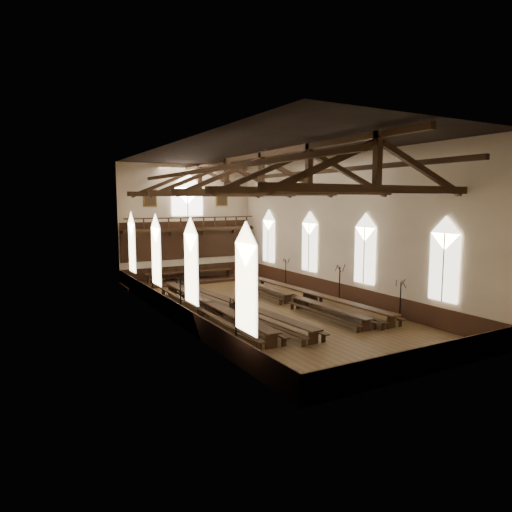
{
  "coord_description": "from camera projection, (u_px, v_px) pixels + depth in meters",
  "views": [
    {
      "loc": [
        -14.35,
        -24.85,
        6.9
      ],
      "look_at": [
        0.45,
        1.5,
        3.22
      ],
      "focal_mm": 32.0,
      "sensor_mm": 36.0,
      "label": 1
    }
  ],
  "objects": [
    {
      "name": "ground",
      "position": [
        261.0,
        308.0,
        29.32
      ],
      "size": [
        26.0,
        26.0,
        0.0
      ],
      "primitive_type": "plane",
      "color": "brown",
      "rests_on": "ground"
    },
    {
      "name": "room_walls",
      "position": [
        261.0,
        208.0,
        28.54
      ],
      "size": [
        26.0,
        26.0,
        26.0
      ],
      "color": "beige",
      "rests_on": "ground"
    },
    {
      "name": "wainscot_band",
      "position": [
        261.0,
        299.0,
        29.25
      ],
      "size": [
        12.0,
        26.0,
        1.2
      ],
      "color": "#381C10",
      "rests_on": "ground"
    },
    {
      "name": "side_windows",
      "position": [
        261.0,
        251.0,
        28.87
      ],
      "size": [
        11.85,
        19.8,
        4.5
      ],
      "color": "white",
      "rests_on": "room_walls"
    },
    {
      "name": "end_window",
      "position": [
        187.0,
        197.0,
        39.61
      ],
      "size": [
        2.8,
        0.12,
        3.8
      ],
      "color": "white",
      "rests_on": "room_walls"
    },
    {
      "name": "minstrels_gallery",
      "position": [
        189.0,
        235.0,
        39.8
      ],
      "size": [
        11.8,
        1.24,
        3.7
      ],
      "color": "#351D10",
      "rests_on": "room_walls"
    },
    {
      "name": "portraits",
      "position": [
        187.0,
        198.0,
        39.62
      ],
      "size": [
        7.75,
        0.09,
        1.45
      ],
      "color": "brown",
      "rests_on": "room_walls"
    },
    {
      "name": "roof_trusses",
      "position": [
        261.0,
        179.0,
        28.32
      ],
      "size": [
        11.7,
        25.7,
        2.8
      ],
      "color": "#351D10",
      "rests_on": "room_walls"
    },
    {
      "name": "refectory_row_a",
      "position": [
        211.0,
        305.0,
        27.55
      ],
      "size": [
        1.71,
        15.05,
        0.82
      ],
      "color": "#351D10",
      "rests_on": "ground"
    },
    {
      "name": "refectory_row_b",
      "position": [
        238.0,
        306.0,
        27.63
      ],
      "size": [
        2.1,
        14.56,
        0.76
      ],
      "color": "#351D10",
      "rests_on": "ground"
    },
    {
      "name": "refectory_row_c",
      "position": [
        294.0,
        298.0,
        29.92
      ],
      "size": [
        1.54,
        14.05,
        0.71
      ],
      "color": "#351D10",
      "rests_on": "ground"
    },
    {
      "name": "refectory_row_d",
      "position": [
        310.0,
        295.0,
        30.67
      ],
      "size": [
        1.9,
        14.87,
        0.79
      ],
      "color": "#351D10",
      "rests_on": "ground"
    },
    {
      "name": "dais",
      "position": [
        190.0,
        281.0,
        38.95
      ],
      "size": [
        11.4,
        3.08,
        0.21
      ],
      "primitive_type": "cube",
      "color": "#381C10",
      "rests_on": "ground"
    },
    {
      "name": "high_table",
      "position": [
        190.0,
        272.0,
        38.86
      ],
      "size": [
        7.61,
        1.48,
        0.71
      ],
      "color": "#351D10",
      "rests_on": "dais"
    },
    {
      "name": "high_chairs",
      "position": [
        187.0,
        272.0,
        39.51
      ],
      "size": [
        4.98,
        0.48,
        1.04
      ],
      "color": "#351D10",
      "rests_on": "dais"
    },
    {
      "name": "candelabrum_left_near",
      "position": [
        236.0,
        339.0,
        20.14
      ],
      "size": [
        0.71,
        0.82,
        2.68
      ],
      "color": "black",
      "rests_on": "ground"
    },
    {
      "name": "candelabrum_left_mid",
      "position": [
        181.0,
        307.0,
        26.23
      ],
      "size": [
        0.75,
        0.79,
        2.62
      ],
      "color": "black",
      "rests_on": "ground"
    },
    {
      "name": "candelabrum_left_far",
      "position": [
        153.0,
        292.0,
        31.03
      ],
      "size": [
        0.63,
        0.7,
        2.29
      ],
      "color": "black",
      "rests_on": "ground"
    },
    {
      "name": "candelabrum_right_near",
      "position": [
        400.0,
        308.0,
        26.35
      ],
      "size": [
        0.72,
        0.7,
        2.4
      ],
      "color": "black",
      "rests_on": "ground"
    },
    {
      "name": "candelabrum_right_mid",
      "position": [
        339.0,
        291.0,
        31.03
      ],
      "size": [
        0.78,
        0.75,
        2.59
      ],
      "color": "black",
      "rests_on": "ground"
    },
    {
      "name": "candelabrum_right_far",
      "position": [
        286.0,
        278.0,
        36.86
      ],
      "size": [
        0.69,
        0.68,
        2.3
      ],
      "color": "black",
      "rests_on": "ground"
    }
  ]
}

